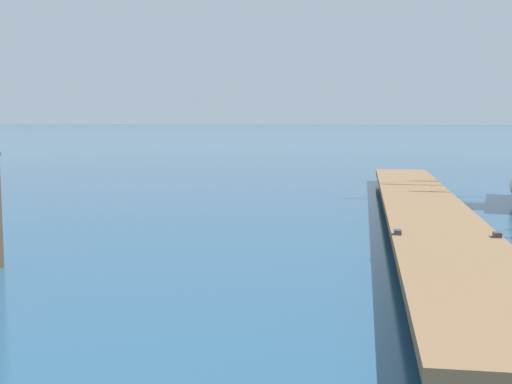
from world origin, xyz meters
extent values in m
cube|color=brown|center=(4.14, 14.72, 0.37)|extent=(2.84, 20.41, 0.16)
cylinder|color=#3D3023|center=(4.40, 9.64, 0.15)|extent=(0.36, 0.36, 0.29)
cylinder|color=#3D3023|center=(4.14, 14.72, 0.15)|extent=(0.36, 0.36, 0.29)
cylinder|color=#3D3023|center=(3.88, 19.80, 0.15)|extent=(0.36, 0.36, 0.29)
cylinder|color=#3D3023|center=(3.62, 24.88, 0.15)|extent=(0.36, 0.36, 0.29)
cube|color=#333338|center=(3.55, 10.61, 0.49)|extent=(0.13, 0.21, 0.08)
cube|color=#333338|center=(5.15, 10.69, 0.49)|extent=(0.13, 0.21, 0.08)
camera|label=1|loc=(3.53, -0.77, 2.42)|focal=47.29mm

